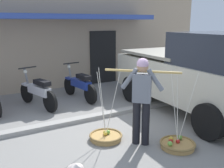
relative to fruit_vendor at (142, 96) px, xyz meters
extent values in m
plane|color=gray|center=(-0.32, 0.96, -0.98)|extent=(90.00, 90.00, 0.00)
cube|color=gray|center=(-0.32, 1.66, -0.93)|extent=(20.00, 0.24, 0.10)
cylinder|color=black|center=(-0.07, 0.06, -0.55)|extent=(0.15, 0.15, 0.86)
cylinder|color=black|center=(0.07, -0.06, -0.55)|extent=(0.15, 0.15, 0.86)
cube|color=slate|center=(0.00, 0.00, 0.15)|extent=(0.38, 0.38, 0.54)
sphere|color=tan|center=(0.00, 0.00, 0.56)|extent=(0.21, 0.21, 0.21)
sphere|color=#D1A8CC|center=(0.00, 0.00, 0.61)|extent=(0.22, 0.22, 0.22)
cylinder|color=slate|center=(-0.17, 0.17, 0.32)|extent=(0.31, 0.30, 0.43)
cylinder|color=slate|center=(0.17, -0.17, 0.32)|extent=(0.31, 0.30, 0.43)
cylinder|color=tan|center=(0.00, 0.00, 0.47)|extent=(1.05, 1.01, 0.04)
cylinder|color=#B2894C|center=(-0.51, 0.49, -0.93)|extent=(0.63, 0.63, 0.09)
torus|color=olive|center=(-0.51, 0.49, -0.88)|extent=(0.68, 0.68, 0.05)
sphere|color=#72B043|center=(-0.44, 0.53, -0.84)|extent=(0.09, 0.09, 0.09)
sphere|color=gold|center=(-0.49, 0.56, -0.85)|extent=(0.08, 0.08, 0.08)
sphere|color=yellow|center=(-0.52, 0.49, -0.85)|extent=(0.08, 0.08, 0.08)
cylinder|color=silver|center=(-0.51, 0.64, -0.21)|extent=(0.01, 0.30, 1.36)
cylinder|color=silver|center=(-0.64, 0.42, -0.21)|extent=(0.26, 0.16, 1.36)
cylinder|color=silver|center=(-0.39, 0.42, -0.21)|extent=(0.26, 0.16, 1.36)
cylinder|color=#B2894C|center=(0.51, -0.49, -0.93)|extent=(0.63, 0.63, 0.09)
torus|color=olive|center=(0.51, -0.49, -0.88)|extent=(0.68, 0.68, 0.05)
sphere|color=#73B344|center=(0.31, -0.50, -0.84)|extent=(0.10, 0.10, 0.10)
sphere|color=red|center=(0.51, -0.49, -0.85)|extent=(0.08, 0.08, 0.08)
sphere|color=#AC1F1B|center=(0.39, -0.43, -0.84)|extent=(0.08, 0.08, 0.08)
sphere|color=#659D3C|center=(0.67, -0.39, -0.84)|extent=(0.09, 0.09, 0.09)
sphere|color=gold|center=(0.46, -0.36, -0.84)|extent=(0.09, 0.09, 0.09)
cylinder|color=silver|center=(0.51, -0.34, -0.21)|extent=(0.01, 0.30, 1.36)
cylinder|color=silver|center=(0.39, -0.56, -0.21)|extent=(0.26, 0.16, 1.36)
cylinder|color=silver|center=(0.64, -0.56, -0.21)|extent=(0.26, 0.16, 1.36)
cylinder|color=black|center=(-1.37, 3.84, -0.69)|extent=(0.24, 0.58, 0.58)
cylinder|color=black|center=(-1.01, 2.65, -0.69)|extent=(0.24, 0.58, 0.58)
cube|color=silver|center=(-1.37, 3.84, -0.42)|extent=(0.21, 0.31, 0.06)
cube|color=silver|center=(-1.16, 3.15, -0.47)|extent=(0.45, 0.92, 0.24)
cube|color=black|center=(-1.11, 2.98, -0.23)|extent=(0.37, 0.60, 0.12)
cylinder|color=slate|center=(-1.34, 3.75, -0.30)|extent=(0.14, 0.30, 0.76)
cylinder|color=black|center=(-1.32, 3.67, 0.09)|extent=(0.53, 0.19, 0.04)
sphere|color=silver|center=(-1.36, 3.82, -0.05)|extent=(0.11, 0.11, 0.11)
cylinder|color=black|center=(0.03, 4.00, -0.69)|extent=(0.17, 0.59, 0.58)
cylinder|color=black|center=(0.21, 2.77, -0.69)|extent=(0.17, 0.59, 0.58)
cube|color=navy|center=(0.03, 4.00, -0.42)|extent=(0.18, 0.30, 0.06)
cube|color=navy|center=(0.13, 3.29, -0.47)|extent=(0.33, 0.92, 0.24)
cube|color=black|center=(0.16, 3.11, -0.23)|extent=(0.30, 0.59, 0.12)
cylinder|color=slate|center=(0.04, 3.90, -0.30)|extent=(0.10, 0.30, 0.76)
cylinder|color=black|center=(0.05, 3.82, 0.09)|extent=(0.54, 0.12, 0.04)
sphere|color=silver|center=(0.03, 3.98, -0.05)|extent=(0.11, 0.11, 0.11)
cube|color=beige|center=(2.32, 0.92, -0.12)|extent=(2.04, 4.76, 0.96)
cube|color=#282D38|center=(2.29, 0.09, 0.74)|extent=(1.81, 1.93, 0.76)
cube|color=gray|center=(2.35, 1.97, 0.46)|extent=(1.88, 2.40, 0.08)
cylinder|color=black|center=(1.32, -0.51, -0.60)|extent=(0.28, 0.77, 0.76)
cylinder|color=black|center=(3.31, 2.34, -0.60)|extent=(0.28, 0.77, 0.76)
cylinder|color=black|center=(1.41, 2.40, -0.60)|extent=(0.28, 0.77, 0.76)
cube|color=tan|center=(-0.14, 7.53, 1.12)|extent=(13.00, 5.00, 4.20)
cube|color=#334CA3|center=(-0.14, 4.53, 1.52)|extent=(7.15, 1.00, 0.16)
cube|color=black|center=(1.81, 5.01, 0.02)|extent=(1.10, 0.06, 2.00)
ellipsoid|color=silver|center=(-1.50, -0.30, -0.91)|extent=(0.28, 0.22, 0.14)
camera|label=1|loc=(-2.79, -3.77, 1.36)|focal=41.29mm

